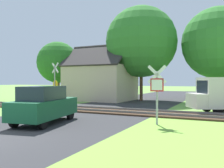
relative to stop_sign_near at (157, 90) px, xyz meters
The scene contains 9 objects.
road_asphalt 6.07m from the stop_sign_near, 145.57° to the right, with size 7.87×80.00×0.01m, color #2D2D30.
rail_track 6.09m from the stop_sign_near, 145.11° to the left, with size 60.00×2.60×0.22m.
stop_sign_near is the anchor object (origin of this frame).
crossing_sign_far 11.07m from the stop_sign_near, 152.42° to the left, with size 0.85×0.28×3.50m.
house 14.86m from the stop_sign_near, 127.63° to the left, with size 6.90×5.91×5.73m.
tree_center 14.49m from the stop_sign_near, 111.29° to the left, with size 7.20×7.20×9.56m.
tree_left 18.39m from the stop_sign_near, 141.51° to the left, with size 4.58×4.58×6.35m.
tree_right 14.62m from the stop_sign_near, 81.33° to the left, with size 6.69×6.69×8.88m.
parked_car 5.38m from the stop_sign_near, 159.10° to the right, with size 2.30×4.22×1.78m.
Camera 1 is at (7.80, -5.99, 2.06)m, focal length 40.00 mm.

